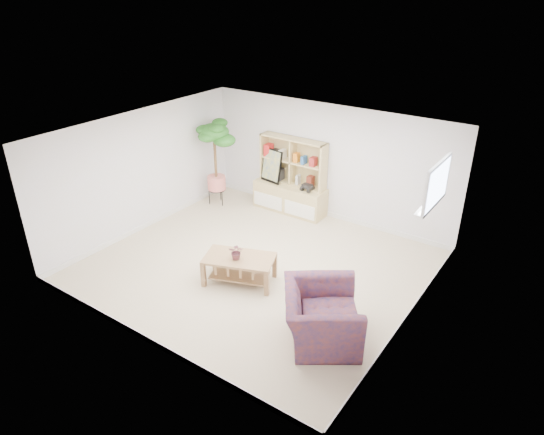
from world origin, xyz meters
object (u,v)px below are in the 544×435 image
Objects in this scene: floor_tree at (216,163)px; armchair at (322,313)px; storage_unit at (290,176)px; coffee_table at (240,269)px.

floor_tree is 1.62× the size of armchair.
storage_unit is 1.37× the size of armchair.
coffee_table is 1.89m from armchair.
storage_unit is 2.97m from coffee_table.
armchair is (4.18, -2.66, -0.52)m from floor_tree.
storage_unit reaches higher than armchair.
storage_unit is at bearing 4.29° from armchair.
storage_unit is 1.41× the size of coffee_table.
armchair is at bearing -35.43° from coffee_table.
coffee_table is 3.30m from floor_tree.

